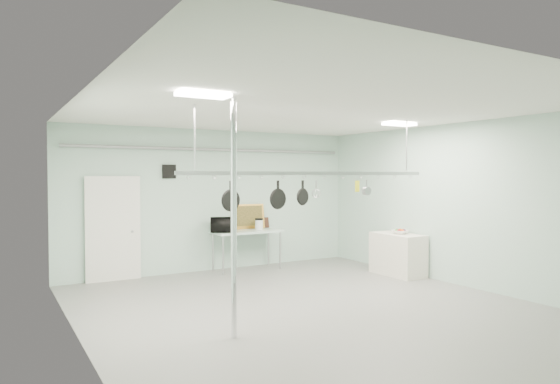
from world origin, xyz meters
TOP-DOWN VIEW (x-y plane):
  - floor at (0.00, 0.00)m, footprint 8.00×8.00m
  - ceiling at (0.00, 0.00)m, footprint 7.00×8.00m
  - back_wall at (0.00, 3.99)m, footprint 7.00×0.02m
  - right_wall at (3.49, 0.00)m, footprint 0.02×8.00m
  - door at (-2.30, 3.94)m, footprint 1.10×0.10m
  - wall_vent at (-1.10, 3.97)m, footprint 0.30×0.04m
  - conduit_pipe at (0.00, 3.90)m, footprint 6.60×0.07m
  - chrome_pole at (-1.70, -0.60)m, footprint 0.08×0.08m
  - prep_table at (0.60, 3.60)m, footprint 1.60×0.70m
  - side_cabinet at (3.15, 1.40)m, footprint 0.60×1.20m
  - pot_rack at (0.20, 0.30)m, footprint 4.80×0.06m
  - light_panel_left at (-2.20, -0.80)m, footprint 0.65×0.30m
  - light_panel_right at (2.40, 0.60)m, footprint 0.65×0.30m
  - microwave at (0.00, 3.56)m, footprint 0.69×0.59m
  - coffee_canister at (0.92, 3.62)m, footprint 0.21×0.21m
  - painting_large at (0.80, 3.90)m, footprint 0.78×0.16m
  - painting_small at (1.18, 3.90)m, footprint 0.30×0.09m
  - fruit_bowl at (3.17, 1.34)m, footprint 0.44×0.44m
  - skillet_left at (-1.33, 0.30)m, footprint 0.34×0.12m
  - skillet_mid at (-0.50, 0.30)m, footprint 0.33×0.12m
  - skillet_right at (-0.03, 0.30)m, footprint 0.29×0.15m
  - whisk at (0.24, 0.30)m, footprint 0.17×0.17m
  - grater at (1.12, 0.30)m, footprint 0.09×0.02m
  - saucepan at (1.33, 0.30)m, footprint 0.16×0.11m
  - fruit_cluster at (3.17, 1.34)m, footprint 0.24×0.24m

SIDE VIEW (x-z plane):
  - floor at x=0.00m, z-range 0.00..0.00m
  - side_cabinet at x=3.15m, z-range 0.00..0.90m
  - prep_table at x=0.60m, z-range 0.38..1.28m
  - fruit_bowl at x=3.17m, z-range 0.90..0.99m
  - fruit_cluster at x=3.17m, z-range 0.94..1.03m
  - coffee_canister at x=0.92m, z-range 0.91..1.13m
  - painting_small at x=1.18m, z-range 0.90..1.16m
  - door at x=-2.30m, z-range -0.05..2.15m
  - microwave at x=0.00m, z-range 0.91..1.23m
  - painting_large at x=0.80m, z-range 0.90..1.49m
  - back_wall at x=0.00m, z-range 0.00..3.20m
  - right_wall at x=3.49m, z-range 0.00..3.20m
  - chrome_pole at x=-1.70m, z-range 0.00..3.20m
  - skillet_left at x=-1.33m, z-range 1.63..2.09m
  - skillet_mid at x=-0.50m, z-range 1.64..2.09m
  - skillet_right at x=-0.03m, z-range 1.70..2.09m
  - saucepan at x=1.33m, z-range 1.80..2.09m
  - whisk at x=0.24m, z-range 1.80..2.09m
  - grater at x=1.12m, z-range 1.87..2.09m
  - pot_rack at x=0.20m, z-range 1.73..2.73m
  - wall_vent at x=-1.10m, z-range 2.10..2.40m
  - conduit_pipe at x=0.00m, z-range 2.71..2.79m
  - light_panel_left at x=-2.20m, z-range 3.14..3.19m
  - light_panel_right at x=2.40m, z-range 3.14..3.19m
  - ceiling at x=0.00m, z-range 3.18..3.20m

